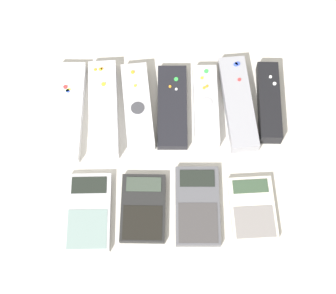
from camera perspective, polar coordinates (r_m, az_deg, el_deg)
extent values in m
plane|color=beige|center=(1.05, 0.07, -1.88)|extent=(3.00, 3.00, 0.00)
cube|color=white|center=(1.10, -10.17, 3.60)|extent=(0.07, 0.21, 0.02)
cylinder|color=red|center=(1.12, -10.39, 6.02)|extent=(0.01, 0.01, 0.00)
cylinder|color=blue|center=(1.11, -10.14, 5.62)|extent=(0.01, 0.01, 0.00)
cylinder|color=green|center=(1.11, -10.21, 5.66)|extent=(0.01, 0.01, 0.00)
cylinder|color=yellow|center=(1.11, -10.03, 5.76)|extent=(0.01, 0.01, 0.00)
cube|color=silver|center=(1.09, -6.58, 3.87)|extent=(0.06, 0.20, 0.03)
cylinder|color=silver|center=(1.08, -6.66, 4.25)|extent=(0.03, 0.03, 0.00)
cylinder|color=yellow|center=(1.10, -6.58, 6.36)|extent=(0.01, 0.01, 0.00)
cylinder|color=orange|center=(1.12, -6.74, 7.90)|extent=(0.01, 0.01, 0.00)
cylinder|color=orange|center=(1.12, -7.40, 7.80)|extent=(0.01, 0.01, 0.00)
cylinder|color=yellow|center=(1.12, -6.89, 7.85)|extent=(0.01, 0.01, 0.00)
cube|color=#B7B7BC|center=(1.09, -3.12, 4.17)|extent=(0.06, 0.18, 0.03)
cylinder|color=#38383D|center=(1.07, -3.10, 3.99)|extent=(0.03, 0.03, 0.00)
cylinder|color=yellow|center=(1.09, -3.35, 6.24)|extent=(0.01, 0.01, 0.00)
cylinder|color=orange|center=(1.11, -3.61, 7.60)|extent=(0.01, 0.01, 0.00)
cube|color=black|center=(1.09, 0.43, 4.13)|extent=(0.06, 0.18, 0.02)
cylinder|color=green|center=(1.11, 0.83, 6.90)|extent=(0.01, 0.01, 0.00)
cylinder|color=orange|center=(1.10, 0.22, 6.16)|extent=(0.01, 0.01, 0.00)
cylinder|color=silver|center=(1.10, 0.84, 5.90)|extent=(0.01, 0.01, 0.00)
cube|color=#B7B7BC|center=(1.09, 3.87, 4.21)|extent=(0.05, 0.17, 0.02)
cylinder|color=#99999E|center=(1.08, 3.91, 4.51)|extent=(0.03, 0.03, 0.00)
cylinder|color=yellow|center=(1.11, 3.47, 7.02)|extent=(0.01, 0.01, 0.00)
cylinder|color=green|center=(1.11, 3.90, 7.69)|extent=(0.01, 0.01, 0.00)
cylinder|color=orange|center=(1.09, 3.68, 6.01)|extent=(0.01, 0.01, 0.00)
cylinder|color=orange|center=(1.10, 3.98, 6.19)|extent=(0.01, 0.01, 0.00)
cube|color=gray|center=(1.10, 7.13, 4.43)|extent=(0.06, 0.20, 0.02)
cylinder|color=blue|center=(1.13, 6.89, 8.33)|extent=(0.01, 0.01, 0.00)
cylinder|color=green|center=(1.13, 6.94, 8.42)|extent=(0.01, 0.01, 0.00)
cylinder|color=red|center=(1.11, 7.25, 6.81)|extent=(0.01, 0.01, 0.00)
cylinder|color=blue|center=(1.13, 7.11, 8.40)|extent=(0.01, 0.01, 0.00)
cube|color=black|center=(1.11, 10.22, 4.52)|extent=(0.05, 0.17, 0.03)
cylinder|color=silver|center=(1.12, 10.37, 7.03)|extent=(0.01, 0.01, 0.00)
cylinder|color=silver|center=(1.11, 10.77, 6.34)|extent=(0.01, 0.01, 0.00)
cube|color=#B2B2B7|center=(1.02, -8.08, -6.57)|extent=(0.08, 0.14, 0.01)
cube|color=black|center=(1.03, -8.03, -3.85)|extent=(0.06, 0.03, 0.00)
cube|color=gray|center=(1.00, -8.22, -8.23)|extent=(0.07, 0.07, 0.00)
cube|color=black|center=(1.01, -2.54, -6.23)|extent=(0.09, 0.13, 0.01)
cube|color=#333D33|center=(1.02, -2.48, -3.81)|extent=(0.06, 0.03, 0.00)
cube|color=black|center=(1.00, -2.61, -7.67)|extent=(0.07, 0.07, 0.00)
cube|color=#4C4C51|center=(1.02, 3.02, -5.98)|extent=(0.08, 0.15, 0.01)
cube|color=black|center=(1.02, 2.98, -3.19)|extent=(0.06, 0.03, 0.00)
cube|color=#3B3838|center=(1.00, 3.08, -7.69)|extent=(0.07, 0.08, 0.00)
cube|color=beige|center=(1.02, 8.57, -6.19)|extent=(0.08, 0.12, 0.01)
cube|color=#2D422D|center=(1.03, 8.37, -3.97)|extent=(0.06, 0.03, 0.00)
cube|color=slate|center=(1.01, 8.80, -7.51)|extent=(0.07, 0.06, 0.00)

